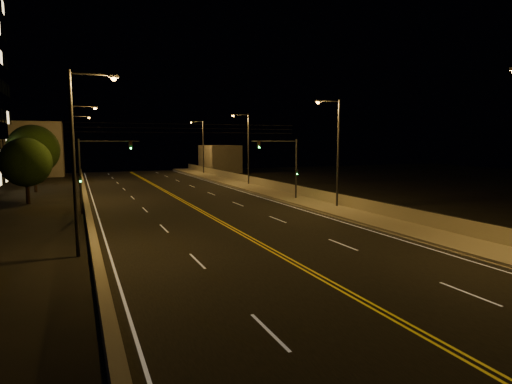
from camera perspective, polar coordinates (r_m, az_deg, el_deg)
name	(u,v)px	position (r m, az deg, el deg)	size (l,w,h in m)	color
ground	(409,327)	(15.94, 19.75, -16.60)	(160.00, 160.00, 0.00)	black
road	(222,223)	(32.86, -4.59, -4.09)	(18.00, 120.00, 0.02)	black
sidewalk	(341,212)	(37.59, 11.25, -2.60)	(3.60, 120.00, 0.30)	gray
curb	(322,214)	(36.59, 8.82, -2.92)	(0.14, 120.00, 0.15)	gray
parapet_wall	(357,203)	(38.43, 13.31, -1.46)	(0.30, 120.00, 1.00)	gray
jersey_barrier	(91,227)	(31.21, -21.19, -4.43)	(0.45, 120.00, 0.76)	gray
distant_building_right	(220,159)	(86.03, -4.88, 4.45)	(6.00, 10.00, 5.32)	gray
distant_building_left	(39,149)	(84.76, -27.01, 5.11)	(8.00, 8.00, 9.49)	gray
parapet_rail	(357,197)	(38.36, 13.34, -0.68)	(0.06, 0.06, 120.00)	black
lane_markings	(222,223)	(32.79, -4.55, -4.09)	(17.32, 116.00, 0.00)	silver
streetlight_1	(336,147)	(39.28, 10.58, 5.90)	(2.55, 0.28, 9.88)	#2D2D33
streetlight_2	(247,145)	(58.65, -1.26, 6.29)	(2.55, 0.28, 9.88)	#2D2D33
streetlight_3	(202,144)	(79.91, -7.23, 6.39)	(2.55, 0.28, 9.88)	#2D2D33
streetlight_4	(78,152)	(24.60, -22.61, 4.98)	(2.55, 0.28, 9.88)	#2D2D33
streetlight_5	(76,146)	(47.61, -22.82, 5.63)	(2.55, 0.28, 9.88)	#2D2D33
streetlight_6	(76,145)	(67.28, -22.89, 5.83)	(2.55, 0.28, 9.88)	#2D2D33
traffic_signal_right	(288,162)	(44.13, 4.28, 3.95)	(5.11, 0.31, 6.40)	#2D2D33
traffic_signal_left	(92,167)	(39.29, -21.04, 3.16)	(5.11, 0.31, 6.40)	#2D2D33
overhead_wires	(189,128)	(41.41, -8.87, 8.38)	(22.00, 0.03, 0.83)	black
tree_0	(26,162)	(47.85, -28.34, 3.51)	(4.83, 4.83, 6.55)	black
tree_1	(33,150)	(58.38, -27.57, 5.00)	(6.01, 6.01, 8.15)	black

